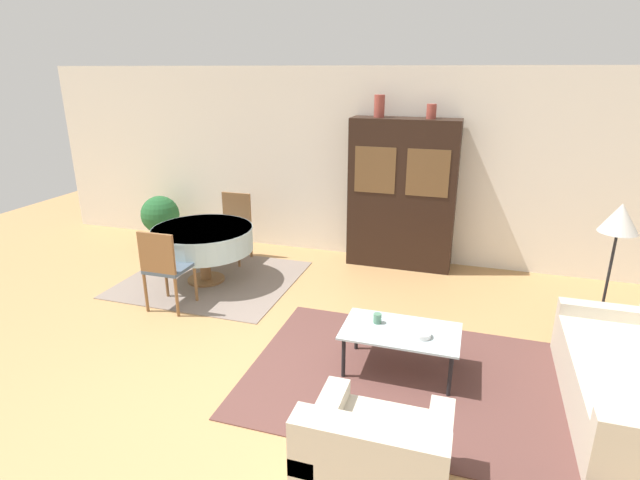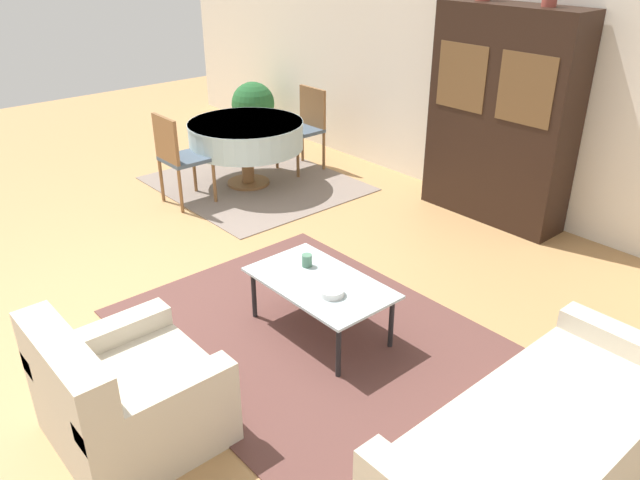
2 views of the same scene
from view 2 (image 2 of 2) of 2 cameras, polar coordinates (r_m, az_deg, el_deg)
ground_plane at (r=5.15m, az=-14.67°, el=-5.25°), size 14.00×14.00×0.00m
wall_back at (r=6.89m, az=12.49°, el=15.17°), size 10.00×0.06×2.70m
area_rug at (r=4.49m, az=-0.08°, el=-9.35°), size 2.88×2.09×0.01m
dining_rug at (r=7.27m, az=-5.90°, el=5.15°), size 2.17×1.92×0.01m
couch at (r=3.50m, az=21.00°, el=-17.69°), size 0.89×1.90×0.82m
armchair at (r=3.75m, az=-17.42°, el=-13.53°), size 0.89×0.85×0.80m
coffee_table at (r=4.40m, az=-0.00°, el=-4.23°), size 1.05×0.62×0.42m
display_cabinet at (r=6.32m, az=16.23°, el=10.73°), size 1.44×0.44×2.05m
dining_table at (r=7.07m, az=-6.78°, el=9.49°), size 1.28×1.28×0.73m
dining_chair_near at (r=6.66m, az=-12.88°, el=7.68°), size 0.44×0.44×0.96m
dining_chair_far at (r=7.57m, az=-1.36°, el=10.61°), size 0.44×0.44×0.96m
cup at (r=4.55m, az=-1.21°, el=-1.88°), size 0.08×0.08×0.09m
bowl at (r=4.21m, az=1.06°, el=-4.79°), size 0.17×0.17×0.05m
potted_plant at (r=8.81m, az=-6.13°, el=12.12°), size 0.59×0.59×0.79m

